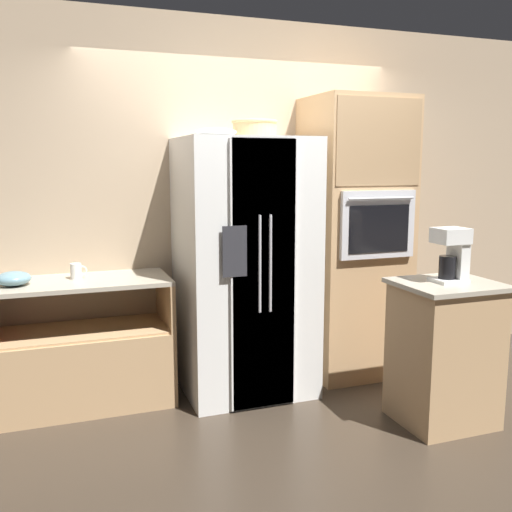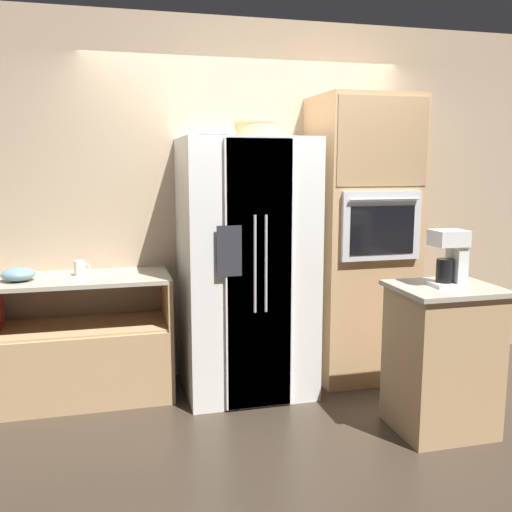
% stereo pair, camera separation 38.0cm
% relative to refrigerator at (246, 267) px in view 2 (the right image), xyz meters
% --- Properties ---
extents(ground_plane, '(20.00, 20.00, 0.00)m').
position_rel_refrigerator_xyz_m(ground_plane, '(0.11, -0.07, -0.94)').
color(ground_plane, '#382D23').
extents(wall_back, '(12.00, 0.06, 2.80)m').
position_rel_refrigerator_xyz_m(wall_back, '(0.11, 0.44, 0.46)').
color(wall_back, tan).
rests_on(wall_back, ground_plane).
extents(counter_left, '(1.55, 0.59, 0.90)m').
position_rel_refrigerator_xyz_m(counter_left, '(-1.36, 0.11, -0.61)').
color(counter_left, tan).
rests_on(counter_left, ground_plane).
extents(refrigerator, '(0.93, 0.84, 1.88)m').
position_rel_refrigerator_xyz_m(refrigerator, '(0.00, 0.00, 0.00)').
color(refrigerator, white).
rests_on(refrigerator, ground_plane).
extents(wall_oven, '(0.75, 0.73, 2.20)m').
position_rel_refrigerator_xyz_m(wall_oven, '(0.95, 0.07, 0.17)').
color(wall_oven, tan).
rests_on(wall_oven, ground_plane).
extents(island_counter, '(0.63, 0.56, 0.95)m').
position_rel_refrigerator_xyz_m(island_counter, '(1.05, -0.98, -0.46)').
color(island_counter, tan).
rests_on(island_counter, ground_plane).
extents(wicker_basket, '(0.33, 0.33, 0.13)m').
position_rel_refrigerator_xyz_m(wicker_basket, '(0.09, 0.04, 1.01)').
color(wicker_basket, tan).
rests_on(wicker_basket, refrigerator).
extents(fruit_bowl, '(0.28, 0.28, 0.06)m').
position_rel_refrigerator_xyz_m(fruit_bowl, '(-0.23, -0.07, 0.97)').
color(fruit_bowl, white).
rests_on(fruit_bowl, refrigerator).
extents(mug, '(0.11, 0.08, 0.11)m').
position_rel_refrigerator_xyz_m(mug, '(-1.18, 0.16, 0.02)').
color(mug, silver).
rests_on(mug, counter_left).
extents(mixing_bowl, '(0.22, 0.22, 0.09)m').
position_rel_refrigerator_xyz_m(mixing_bowl, '(-1.58, 0.07, 0.01)').
color(mixing_bowl, '#668C99').
rests_on(mixing_bowl, counter_left).
extents(coffee_maker, '(0.20, 0.18, 0.35)m').
position_rel_refrigerator_xyz_m(coffee_maker, '(1.07, -0.97, 0.20)').
color(coffee_maker, white).
rests_on(coffee_maker, island_counter).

